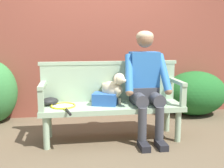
# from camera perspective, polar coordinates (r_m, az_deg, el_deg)

# --- Properties ---
(ground_plane) EXTENTS (40.00, 40.00, 0.00)m
(ground_plane) POSITION_cam_1_polar(r_m,az_deg,el_deg) (3.40, 0.00, -11.38)
(ground_plane) COLOR brown
(brick_garden_fence) EXTENTS (8.00, 0.30, 2.42)m
(brick_garden_fence) POSITION_cam_1_polar(r_m,az_deg,el_deg) (4.41, -2.47, 9.50)
(brick_garden_fence) COLOR brown
(brick_garden_fence) RESTS_ON ground
(hedge_bush_mid_right) EXTENTS (0.99, 0.76, 0.70)m
(hedge_bush_mid_right) POSITION_cam_1_polar(r_m,az_deg,el_deg) (4.54, 16.87, -1.83)
(hedge_bush_mid_right) COLOR #1E5B23
(hedge_bush_mid_right) RESTS_ON ground
(garden_bench) EXTENTS (1.68, 0.50, 0.43)m
(garden_bench) POSITION_cam_1_polar(r_m,az_deg,el_deg) (3.28, 0.00, -5.29)
(garden_bench) COLOR #9EB793
(garden_bench) RESTS_ON ground
(bench_backrest) EXTENTS (1.72, 0.06, 0.50)m
(bench_backrest) POSITION_cam_1_polar(r_m,az_deg,el_deg) (3.43, -0.55, 0.68)
(bench_backrest) COLOR #9EB793
(bench_backrest) RESTS_ON garden_bench
(bench_armrest_left_end) EXTENTS (0.06, 0.50, 0.28)m
(bench_armrest_left_end) POSITION_cam_1_polar(r_m,az_deg,el_deg) (3.12, -14.43, -1.52)
(bench_armrest_left_end) COLOR #9EB793
(bench_armrest_left_end) RESTS_ON garden_bench
(bench_armrest_right_end) EXTENTS (0.06, 0.50, 0.28)m
(bench_armrest_right_end) POSITION_cam_1_polar(r_m,az_deg,el_deg) (3.36, 13.85, -0.72)
(bench_armrest_right_end) COLOR #9EB793
(bench_armrest_right_end) RESTS_ON garden_bench
(person_seated) EXTENTS (0.56, 0.65, 1.30)m
(person_seated) POSITION_cam_1_polar(r_m,az_deg,el_deg) (3.29, 7.00, 0.58)
(person_seated) COLOR black
(person_seated) RESTS_ON ground
(dog_on_bench) EXTENTS (0.31, 0.36, 0.38)m
(dog_on_bench) POSITION_cam_1_polar(r_m,az_deg,el_deg) (3.26, 0.34, -0.91)
(dog_on_bench) COLOR beige
(dog_on_bench) RESTS_ON garden_bench
(tennis_racket) EXTENTS (0.34, 0.58, 0.03)m
(tennis_racket) POSITION_cam_1_polar(r_m,az_deg,el_deg) (3.21, -10.05, -4.56)
(tennis_racket) COLOR yellow
(tennis_racket) RESTS_ON garden_bench
(baseball_glove) EXTENTS (0.28, 0.27, 0.09)m
(baseball_glove) POSITION_cam_1_polar(r_m,az_deg,el_deg) (3.32, -12.84, -3.55)
(baseball_glove) COLOR black
(baseball_glove) RESTS_ON garden_bench
(sports_bag) EXTENTS (0.33, 0.28, 0.14)m
(sports_bag) POSITION_cam_1_polar(r_m,az_deg,el_deg) (3.25, -1.46, -3.13)
(sports_bag) COLOR #2856A3
(sports_bag) RESTS_ON garden_bench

